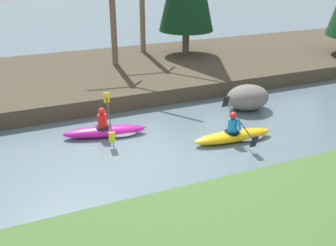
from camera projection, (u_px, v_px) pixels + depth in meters
ground_plane at (159, 158)px, 11.66m from camera, size 90.00×90.00×0.00m
riverbank_far at (94, 76)px, 18.30m from camera, size 44.00×8.19×0.63m
kayaker_lead at (236, 135)px, 12.69m from camera, size 2.79×2.07×1.20m
kayaker_middle at (108, 130)px, 13.01m from camera, size 2.79×2.06×1.20m
boulder_midstream at (248, 97)px, 15.12m from camera, size 1.70×1.33×0.96m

